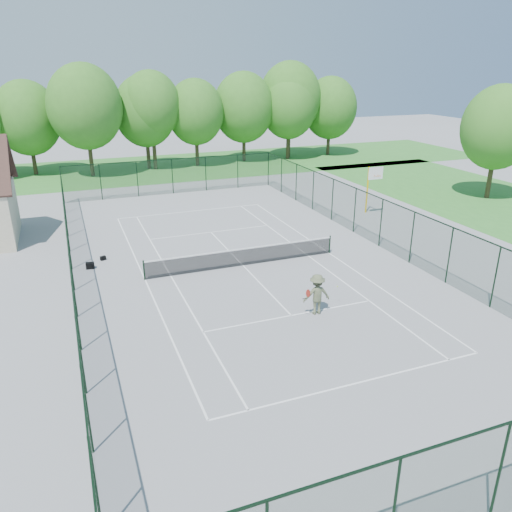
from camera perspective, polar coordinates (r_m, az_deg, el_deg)
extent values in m
plane|color=gray|center=(28.07, -1.48, -1.11)|extent=(140.00, 140.00, 0.00)
cube|color=#3B8732|center=(56.18, -12.09, 9.77)|extent=(80.00, 16.00, 0.01)
cube|color=#3B8732|center=(44.67, 26.99, 5.06)|extent=(14.00, 40.00, 0.01)
cube|color=white|center=(38.87, -7.47, 5.09)|extent=(10.97, 0.08, 0.01)
cube|color=white|center=(18.64, 11.43, -14.05)|extent=(10.97, 0.08, 0.01)
cube|color=white|center=(33.80, -5.17, 2.73)|extent=(8.23, 0.08, 0.01)
cube|color=white|center=(22.71, 4.06, -6.79)|extent=(8.23, 0.08, 0.01)
cube|color=white|center=(30.23, 8.34, 0.34)|extent=(0.08, 23.77, 0.01)
cube|color=white|center=(26.87, -12.56, -2.67)|extent=(0.08, 23.77, 0.01)
cube|color=white|center=(29.61, 6.03, 0.00)|extent=(0.08, 23.77, 0.01)
cube|color=white|center=(27.07, -9.70, -2.28)|extent=(0.08, 23.77, 0.01)
cube|color=white|center=(28.07, -1.48, -1.10)|extent=(0.08, 12.80, 0.01)
cylinder|color=black|center=(26.66, -12.68, -1.60)|extent=(0.08, 0.08, 1.10)
cylinder|color=black|center=(30.05, 8.42, 1.31)|extent=(0.08, 0.08, 1.10)
cube|color=black|center=(27.89, -1.49, -0.15)|extent=(11.00, 0.02, 0.96)
cube|color=white|center=(27.71, -1.50, 0.81)|extent=(11.00, 0.05, 0.07)
cube|color=#17331F|center=(44.31, -9.53, 8.96)|extent=(18.00, 0.02, 3.00)
cube|color=#17331F|center=(14.19, 26.04, -21.43)|extent=(18.00, 0.02, 3.00)
cube|color=#17331F|center=(31.57, 14.08, 3.69)|extent=(0.02, 36.00, 3.00)
cube|color=#17331F|center=(26.12, -20.42, -0.70)|extent=(0.02, 36.00, 3.00)
cube|color=black|center=(44.03, -9.65, 10.86)|extent=(18.00, 0.05, 0.05)
cube|color=black|center=(13.28, 27.11, -16.56)|extent=(18.00, 0.05, 0.05)
cube|color=black|center=(31.17, 14.32, 6.32)|extent=(0.05, 36.00, 0.05)
cube|color=black|center=(25.63, -20.84, 2.42)|extent=(0.05, 36.00, 0.05)
cylinder|color=#453522|center=(55.83, -12.26, 11.87)|extent=(0.40, 0.40, 4.20)
ellipsoid|color=#418529|center=(55.37, -12.58, 15.85)|extent=(6.40, 6.40, 7.40)
cylinder|color=#453522|center=(60.64, 3.67, 13.00)|extent=(0.40, 0.40, 4.20)
ellipsoid|color=#418529|center=(60.22, 3.76, 16.67)|extent=(6.40, 6.40, 7.40)
cylinder|color=#E7B806|center=(38.69, 12.60, 7.36)|extent=(0.12, 0.12, 3.50)
cube|color=#E7B806|center=(37.99, 13.17, 9.55)|extent=(0.08, 0.90, 0.08)
cube|color=white|center=(37.66, 13.53, 9.18)|extent=(1.20, 0.05, 0.90)
torus|color=#D35603|center=(37.50, 13.71, 8.89)|extent=(0.48, 0.48, 0.02)
cylinder|color=#453522|center=(46.41, 25.22, 8.48)|extent=(0.39, 0.39, 4.08)
ellipsoid|color=#418529|center=(45.86, 25.97, 13.07)|extent=(5.82, 5.82, 6.79)
cube|color=black|center=(29.08, -18.43, -1.05)|extent=(0.48, 0.33, 0.36)
cube|color=black|center=(30.13, -17.08, -0.24)|extent=(0.36, 0.30, 0.24)
imported|color=#575E41|center=(22.60, 6.97, -4.37)|extent=(1.31, 0.85, 1.90)
sphere|color=#BCED3B|center=(23.50, 9.29, -3.46)|extent=(0.07, 0.07, 0.07)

